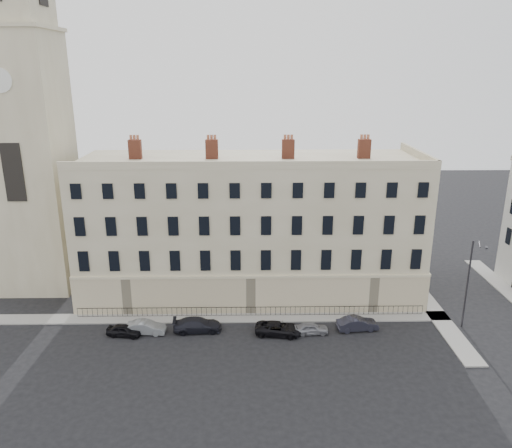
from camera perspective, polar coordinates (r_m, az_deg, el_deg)
The scene contains 14 objects.
ground at distance 47.27m, azimuth 6.97°, elevation -13.44°, with size 160.00×160.00×0.00m, color black.
terrace at distance 54.70m, azimuth -0.62°, elevation -0.28°, with size 36.22×12.22×17.00m.
church_tower at distance 59.35m, azimuth -25.00°, elevation 10.55°, with size 8.00×8.13×44.00m.
pavement_terrace at distance 51.31m, azimuth -5.13°, elevation -10.64°, with size 48.00×2.00×0.12m, color gray.
pavement_east_return at distance 57.18m, azimuth 19.03°, elevation -8.50°, with size 2.00×24.00×0.12m, color gray.
pavement_adjacent at distance 62.86m, azimuth 27.09°, elevation -7.13°, with size 2.00×20.00×0.12m, color gray.
railings at distance 51.29m, azimuth -0.58°, elevation -9.95°, with size 35.00×0.04×0.96m.
car_a at distance 49.49m, azimuth -14.83°, elevation -11.68°, with size 1.32×3.28×1.12m, color black.
car_b at distance 49.39m, azimuth -12.48°, elevation -11.46°, with size 1.32×3.78×1.25m, color gray.
car_c at distance 48.93m, azimuth -6.70°, elevation -11.37°, with size 1.88×4.63×1.34m, color black.
car_d at distance 48.14m, azimuth 2.56°, elevation -11.86°, with size 2.01×4.37×1.21m, color black.
car_e at distance 48.55m, azimuth 6.34°, elevation -11.76°, with size 1.30×3.24×1.10m, color gray.
car_f at distance 49.79m, azimuth 11.51°, elevation -11.11°, with size 1.38×3.95×1.30m, color #22222D.
streetlamp at distance 51.45m, azimuth 23.16°, elevation -5.97°, with size 0.84×1.85×8.93m.
Camera 1 is at (-6.27, -40.12, 24.19)m, focal length 35.00 mm.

